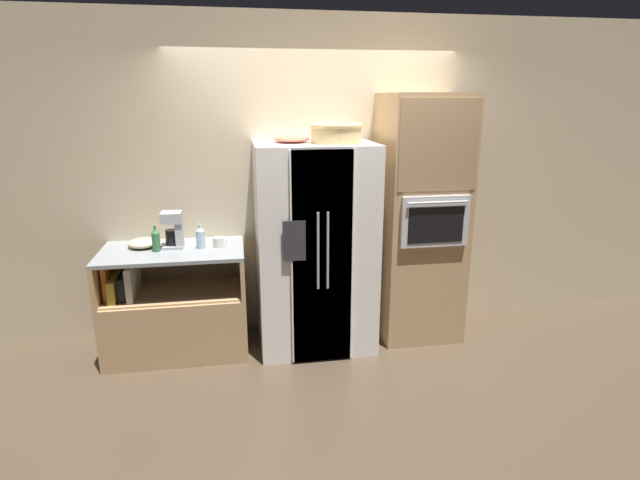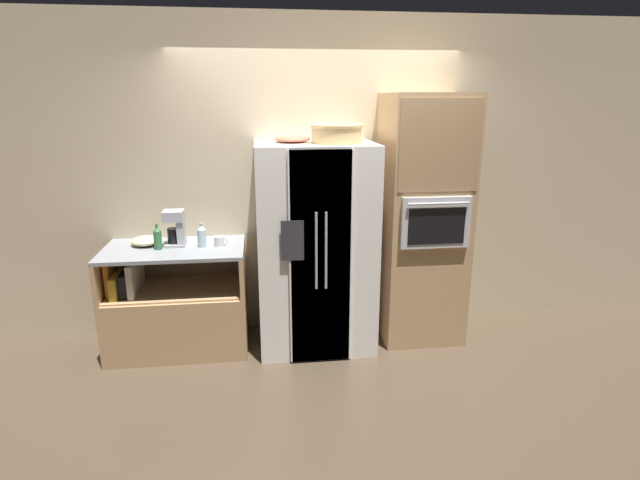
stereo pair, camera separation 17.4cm
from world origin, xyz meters
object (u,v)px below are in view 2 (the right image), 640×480
object	(u,v)px
wall_oven	(422,220)
bottle_tall	(202,236)
wicker_basket	(336,132)
fruit_bowl	(292,139)
coffee_maker	(176,227)
mug	(220,241)
refrigerator	(315,247)
mixing_bowl	(146,241)
bottle_short	(158,238)

from	to	relation	value
wall_oven	bottle_tall	xyz separation A→B (m)	(-1.89, -0.01, -0.08)
wicker_basket	fruit_bowl	bearing A→B (deg)	159.90
bottle_tall	coffee_maker	size ratio (longest dim) A/B	0.68
mug	fruit_bowl	bearing A→B (deg)	-0.28
refrigerator	mixing_bowl	distance (m)	1.43
wicker_basket	coffee_maker	size ratio (longest dim) A/B	1.40
bottle_short	mug	bearing A→B (deg)	4.72
fruit_bowl	mixing_bowl	world-z (taller)	fruit_bowl
refrigerator	mug	size ratio (longest dim) A/B	15.09
refrigerator	bottle_short	size ratio (longest dim) A/B	8.29
mixing_bowl	bottle_tall	bearing A→B (deg)	-12.87
refrigerator	wall_oven	size ratio (longest dim) A/B	0.82
coffee_maker	wicker_basket	bearing A→B (deg)	-7.43
refrigerator	wicker_basket	world-z (taller)	wicker_basket
wicker_basket	mixing_bowl	world-z (taller)	wicker_basket
mixing_bowl	coffee_maker	size ratio (longest dim) A/B	0.81
mug	bottle_tall	bearing A→B (deg)	-174.64
coffee_maker	fruit_bowl	bearing A→B (deg)	-2.70
bottle_short	mixing_bowl	bearing A→B (deg)	132.49
bottle_short	coffee_maker	distance (m)	0.18
refrigerator	coffee_maker	world-z (taller)	refrigerator
wicker_basket	fruit_bowl	size ratio (longest dim) A/B	1.40
coffee_maker	wall_oven	bearing A→B (deg)	-1.37
bottle_tall	mixing_bowl	size ratio (longest dim) A/B	0.84
wicker_basket	mixing_bowl	size ratio (longest dim) A/B	1.72
bottle_short	coffee_maker	xyz separation A→B (m)	(0.14, 0.08, 0.07)
refrigerator	mug	world-z (taller)	refrigerator
refrigerator	wall_oven	xyz separation A→B (m)	(0.95, 0.05, 0.20)
refrigerator	coffee_maker	xyz separation A→B (m)	(-1.15, 0.10, 0.19)
wall_oven	fruit_bowl	size ratio (longest dim) A/B	7.14
mug	bottle_short	bearing A→B (deg)	-175.28
mug	mixing_bowl	distance (m)	0.63
mug	refrigerator	bearing A→B (deg)	-4.29
bottle_short	mug	size ratio (longest dim) A/B	1.82
fruit_bowl	bottle_short	xyz separation A→B (m)	(-1.12, -0.04, -0.78)
fruit_bowl	bottle_tall	world-z (taller)	fruit_bowl
fruit_bowl	bottle_short	world-z (taller)	fruit_bowl
wall_oven	bottle_short	distance (m)	2.25
refrigerator	wall_oven	world-z (taller)	wall_oven
wicker_basket	bottle_tall	world-z (taller)	wicker_basket
bottle_short	mixing_bowl	xyz separation A→B (m)	(-0.12, 0.14, -0.06)
mug	wicker_basket	bearing A→B (deg)	-7.59
wall_oven	mixing_bowl	distance (m)	2.38
mixing_bowl	bottle_short	bearing A→B (deg)	-47.51
refrigerator	mixing_bowl	bearing A→B (deg)	173.75
wicker_basket	fruit_bowl	distance (m)	0.37
wall_oven	mixing_bowl	xyz separation A→B (m)	(-2.37, 0.10, -0.13)
bottle_short	mixing_bowl	distance (m)	0.19
wall_oven	mixing_bowl	world-z (taller)	wall_oven
fruit_bowl	mug	world-z (taller)	fruit_bowl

